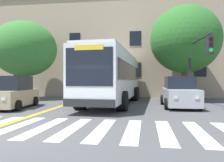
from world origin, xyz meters
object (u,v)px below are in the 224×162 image
city_bus (113,76)px  street_tree_curbside_small (25,49)px  traffic_light_near_corner (198,57)px  car_tan_near_lane (13,93)px  car_black_behind_bus (116,88)px  car_silver_far_lane (179,93)px  street_tree_curbside_large (185,40)px

city_bus → street_tree_curbside_small: size_ratio=1.55×
traffic_light_near_corner → street_tree_curbside_small: street_tree_curbside_small is taller
traffic_light_near_corner → car_tan_near_lane: bearing=-168.6°
car_black_behind_bus → street_tree_curbside_small: size_ratio=0.51×
car_silver_far_lane → street_tree_curbside_large: bearing=74.5°
city_bus → car_black_behind_bus: (-0.88, 9.12, -1.15)m
car_tan_near_lane → traffic_light_near_corner: size_ratio=0.89×
car_silver_far_lane → street_tree_curbside_small: size_ratio=0.59×
city_bus → car_silver_far_lane: 4.62m
car_black_behind_bus → traffic_light_near_corner: bearing=-57.6°
car_tan_near_lane → traffic_light_near_corner: bearing=11.4°
car_tan_near_lane → traffic_light_near_corner: (11.18, 2.25, 2.26)m
street_tree_curbside_small → car_black_behind_bus: bearing=41.8°
car_tan_near_lane → street_tree_curbside_small: 7.22m
car_tan_near_lane → car_black_behind_bus: size_ratio=1.11×
car_silver_far_lane → car_black_behind_bus: 11.68m
car_tan_near_lane → car_black_behind_bus: car_tan_near_lane is taller
traffic_light_near_corner → street_tree_curbside_small: size_ratio=0.64×
car_silver_far_lane → car_black_behind_bus: bearing=116.2°
traffic_light_near_corner → street_tree_curbside_large: bearing=90.5°
street_tree_curbside_small → street_tree_curbside_large: bearing=1.3°
car_tan_near_lane → car_silver_far_lane: (9.96, 1.82, -0.02)m
traffic_light_near_corner → street_tree_curbside_small: 14.17m
car_silver_far_lane → street_tree_curbside_small: (-12.44, 3.98, 3.53)m
car_black_behind_bus → street_tree_curbside_large: (6.35, -6.20, 4.15)m
car_black_behind_bus → street_tree_curbside_small: bearing=-138.2°
car_black_behind_bus → street_tree_curbside_small: (-7.27, -6.50, 3.61)m
traffic_light_near_corner → car_silver_far_lane: bearing=-160.7°
street_tree_curbside_large → street_tree_curbside_small: size_ratio=1.04×
car_tan_near_lane → street_tree_curbside_large: bearing=28.7°
car_black_behind_bus → traffic_light_near_corner: 12.14m
city_bus → car_tan_near_lane: size_ratio=2.73×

